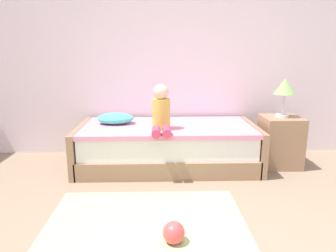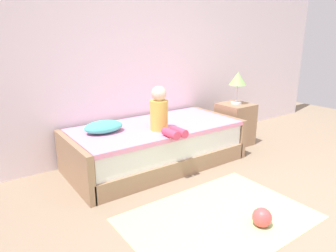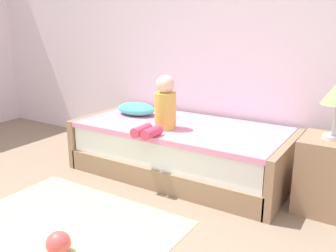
{
  "view_description": "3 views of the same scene",
  "coord_description": "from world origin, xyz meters",
  "px_view_note": "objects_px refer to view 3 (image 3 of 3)",
  "views": [
    {
      "loc": [
        -0.36,
        -1.56,
        1.34
      ],
      "look_at": [
        -0.26,
        1.75,
        0.55
      ],
      "focal_mm": 33.15,
      "sensor_mm": 36.0,
      "label": 1
    },
    {
      "loc": [
        -2.15,
        -0.89,
        1.5
      ],
      "look_at": [
        -0.26,
        1.75,
        0.55
      ],
      "focal_mm": 32.08,
      "sensor_mm": 36.0,
      "label": 2
    },
    {
      "loc": [
        1.43,
        -0.94,
        1.45
      ],
      "look_at": [
        -0.26,
        1.75,
        0.55
      ],
      "focal_mm": 38.89,
      "sensor_mm": 36.0,
      "label": 3
    }
  ],
  "objects_px": {
    "child_figure": "(162,108)",
    "toy_ball": "(58,243)",
    "bed": "(181,150)",
    "nightstand": "(328,175)",
    "pillow": "(136,109)"
  },
  "relations": [
    {
      "from": "pillow",
      "to": "toy_ball",
      "type": "bearing_deg",
      "value": -69.64
    },
    {
      "from": "child_figure",
      "to": "toy_ball",
      "type": "distance_m",
      "value": 1.49
    },
    {
      "from": "bed",
      "to": "pillow",
      "type": "xyz_separation_m",
      "value": [
        -0.62,
        0.1,
        0.32
      ]
    },
    {
      "from": "nightstand",
      "to": "child_figure",
      "type": "relative_size",
      "value": 1.18
    },
    {
      "from": "bed",
      "to": "toy_ball",
      "type": "relative_size",
      "value": 13.01
    },
    {
      "from": "bed",
      "to": "pillow",
      "type": "height_order",
      "value": "pillow"
    },
    {
      "from": "bed",
      "to": "child_figure",
      "type": "xyz_separation_m",
      "value": [
        -0.07,
        -0.23,
        0.46
      ]
    },
    {
      "from": "nightstand",
      "to": "child_figure",
      "type": "xyz_separation_m",
      "value": [
        -1.42,
        -0.19,
        0.4
      ]
    },
    {
      "from": "bed",
      "to": "pillow",
      "type": "bearing_deg",
      "value": 170.88
    },
    {
      "from": "toy_ball",
      "to": "bed",
      "type": "bearing_deg",
      "value": 90.07
    },
    {
      "from": "child_figure",
      "to": "toy_ball",
      "type": "relative_size",
      "value": 3.15
    },
    {
      "from": "bed",
      "to": "nightstand",
      "type": "relative_size",
      "value": 3.52
    },
    {
      "from": "bed",
      "to": "child_figure",
      "type": "relative_size",
      "value": 4.14
    },
    {
      "from": "pillow",
      "to": "bed",
      "type": "bearing_deg",
      "value": -9.12
    },
    {
      "from": "toy_ball",
      "to": "child_figure",
      "type": "bearing_deg",
      "value": 93.2
    }
  ]
}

